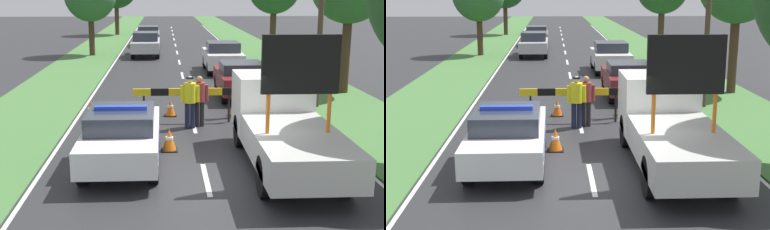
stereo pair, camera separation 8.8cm
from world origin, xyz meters
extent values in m
plane|color=#28282B|center=(0.00, 0.00, 0.00)|extent=(160.00, 160.00, 0.00)
cube|color=silver|center=(0.00, -0.29, 0.00)|extent=(0.12, 2.21, 0.01)
cube|color=silver|center=(0.00, 4.96, 0.00)|extent=(0.12, 2.21, 0.01)
cube|color=silver|center=(0.00, 10.20, 0.00)|extent=(0.12, 2.21, 0.01)
cube|color=silver|center=(0.00, 15.45, 0.00)|extent=(0.12, 2.21, 0.01)
cube|color=silver|center=(0.00, 20.70, 0.00)|extent=(0.12, 2.21, 0.01)
cube|color=silver|center=(0.00, 25.94, 0.00)|extent=(0.12, 2.21, 0.01)
cube|color=silver|center=(0.00, 31.19, 0.00)|extent=(0.12, 2.21, 0.01)
cube|color=silver|center=(0.00, 36.43, 0.00)|extent=(0.12, 2.21, 0.01)
cube|color=silver|center=(0.00, 41.68, 0.00)|extent=(0.12, 2.21, 0.01)
cube|color=silver|center=(0.00, 46.93, 0.00)|extent=(0.12, 2.21, 0.01)
cube|color=silver|center=(0.00, 52.17, 0.00)|extent=(0.12, 2.21, 0.01)
cube|color=silver|center=(-3.98, 19.65, 0.00)|extent=(0.10, 73.55, 0.01)
cube|color=silver|center=(3.98, 19.65, 0.00)|extent=(0.10, 73.55, 0.01)
cube|color=#427038|center=(-5.89, 20.00, 0.01)|extent=(3.61, 120.00, 0.03)
cube|color=#427038|center=(5.89, 20.00, 0.01)|extent=(3.61, 120.00, 0.03)
cube|color=white|center=(-2.04, 1.01, 0.68)|extent=(1.85, 4.65, 0.62)
cube|color=#282D38|center=(-2.04, 0.87, 1.21)|extent=(1.63, 2.14, 0.46)
cylinder|color=black|center=(-2.85, 2.45, 0.37)|extent=(0.24, 0.74, 0.74)
cylinder|color=black|center=(-1.24, 2.45, 0.37)|extent=(0.24, 0.74, 0.74)
cylinder|color=black|center=(-2.85, -0.43, 0.37)|extent=(0.24, 0.74, 0.74)
cylinder|color=black|center=(-1.24, -0.43, 0.37)|extent=(0.24, 0.74, 0.74)
cube|color=#1E38C6|center=(-2.04, 0.87, 1.49)|extent=(1.30, 0.24, 0.10)
cube|color=#193399|center=(-2.04, 1.01, 0.71)|extent=(1.86, 3.81, 0.10)
cube|color=black|center=(-2.04, 3.37, 0.62)|extent=(1.02, 0.08, 0.37)
cube|color=white|center=(2.04, 2.41, 1.27)|extent=(2.01, 1.88, 1.61)
cube|color=#232833|center=(2.04, 3.33, 1.56)|extent=(1.71, 0.04, 0.71)
cube|color=#B2B2AD|center=(2.04, -0.60, 0.82)|extent=(2.01, 4.14, 0.73)
cylinder|color=#D16619|center=(1.35, -0.60, 1.64)|extent=(0.09, 0.09, 0.90)
cylinder|color=#D16619|center=(2.74, -0.60, 1.64)|extent=(0.09, 0.09, 0.90)
cube|color=black|center=(2.04, -0.60, 2.74)|extent=(1.73, 0.12, 1.31)
cylinder|color=black|center=(1.16, 2.41, 0.46)|extent=(0.24, 0.92, 0.92)
cylinder|color=black|center=(2.93, 2.41, 0.46)|extent=(0.24, 0.92, 0.92)
cylinder|color=black|center=(1.16, -1.43, 0.46)|extent=(0.24, 0.92, 0.92)
cylinder|color=black|center=(2.93, -1.43, 0.46)|extent=(0.24, 0.92, 0.92)
cylinder|color=black|center=(-1.64, 5.30, 0.46)|extent=(0.07, 0.07, 0.92)
cylinder|color=black|center=(1.20, 5.30, 0.46)|extent=(0.07, 0.07, 0.92)
cube|color=yellow|center=(-1.70, 5.30, 1.04)|extent=(0.59, 0.08, 0.24)
cube|color=black|center=(-1.11, 5.30, 1.04)|extent=(0.59, 0.08, 0.24)
cube|color=yellow|center=(-0.51, 5.30, 1.04)|extent=(0.59, 0.08, 0.24)
cube|color=black|center=(0.08, 5.30, 1.04)|extent=(0.59, 0.08, 0.24)
cube|color=yellow|center=(0.67, 5.30, 1.04)|extent=(0.59, 0.08, 0.24)
cube|color=black|center=(1.26, 5.30, 1.04)|extent=(0.59, 0.08, 0.24)
cylinder|color=#191E38|center=(-0.23, 4.50, 0.42)|extent=(0.16, 0.16, 0.84)
cylinder|color=#191E38|center=(-0.06, 4.50, 0.42)|extent=(0.16, 0.16, 0.84)
cylinder|color=yellow|center=(-0.15, 4.50, 1.16)|extent=(0.39, 0.39, 0.63)
cylinder|color=yellow|center=(-0.39, 4.50, 1.13)|extent=(0.13, 0.13, 0.54)
cylinder|color=yellow|center=(0.10, 4.50, 1.13)|extent=(0.13, 0.13, 0.54)
sphere|color=beige|center=(-0.15, 4.50, 1.59)|extent=(0.22, 0.22, 0.22)
cylinder|color=#141933|center=(-0.15, 4.50, 1.65)|extent=(0.25, 0.25, 0.05)
cylinder|color=#232326|center=(0.09, 4.75, 0.41)|extent=(0.16, 0.16, 0.83)
cylinder|color=#232326|center=(0.26, 4.75, 0.41)|extent=(0.16, 0.16, 0.83)
cylinder|color=maroon|center=(0.17, 4.75, 1.14)|extent=(0.38, 0.38, 0.62)
cylinder|color=maroon|center=(-0.06, 4.75, 1.11)|extent=(0.12, 0.12, 0.53)
cylinder|color=maroon|center=(0.41, 4.75, 1.11)|extent=(0.12, 0.12, 0.53)
sphere|color=#A57A5B|center=(0.17, 4.75, 1.56)|extent=(0.21, 0.21, 0.21)
cube|color=black|center=(1.55, 6.31, 0.01)|extent=(0.44, 0.44, 0.03)
cone|color=orange|center=(1.55, 6.31, 0.32)|extent=(0.38, 0.38, 0.58)
cylinder|color=white|center=(1.55, 6.31, 0.35)|extent=(0.21, 0.21, 0.08)
cube|color=black|center=(-0.84, 2.08, 0.01)|extent=(0.45, 0.45, 0.03)
cone|color=orange|center=(-0.84, 2.08, 0.33)|extent=(0.38, 0.38, 0.59)
cylinder|color=white|center=(-0.84, 2.08, 0.36)|extent=(0.22, 0.22, 0.08)
cube|color=black|center=(-3.43, 5.70, 0.01)|extent=(0.51, 0.51, 0.03)
cone|color=orange|center=(-3.43, 5.70, 0.36)|extent=(0.43, 0.43, 0.67)
cylinder|color=white|center=(-3.43, 5.70, 0.40)|extent=(0.24, 0.24, 0.09)
cube|color=black|center=(3.38, 4.89, 0.01)|extent=(0.51, 0.51, 0.03)
cone|color=orange|center=(3.38, 4.89, 0.37)|extent=(0.44, 0.44, 0.67)
cylinder|color=white|center=(3.38, 4.89, 0.40)|extent=(0.25, 0.25, 0.09)
cube|color=black|center=(-0.75, 6.29, 0.01)|extent=(0.42, 0.42, 0.03)
cone|color=orange|center=(-0.75, 6.29, 0.31)|extent=(0.36, 0.36, 0.56)
cylinder|color=white|center=(-0.75, 6.29, 0.34)|extent=(0.20, 0.20, 0.08)
cube|color=maroon|center=(2.23, 9.65, 0.69)|extent=(1.90, 4.22, 0.69)
cube|color=#282D38|center=(2.23, 9.53, 1.25)|extent=(1.67, 1.94, 0.42)
cylinder|color=black|center=(1.39, 10.96, 0.35)|extent=(0.24, 0.70, 0.70)
cylinder|color=black|center=(3.06, 10.96, 0.35)|extent=(0.24, 0.70, 0.70)
cylinder|color=black|center=(1.39, 8.35, 0.35)|extent=(0.24, 0.70, 0.70)
cylinder|color=black|center=(3.06, 8.35, 0.35)|extent=(0.24, 0.70, 0.70)
cube|color=silver|center=(2.23, 16.68, 0.74)|extent=(1.90, 4.37, 0.76)
cube|color=#282D38|center=(2.23, 16.55, 1.38)|extent=(1.68, 2.01, 0.51)
cylinder|color=black|center=(1.40, 18.04, 0.36)|extent=(0.24, 0.73, 0.73)
cylinder|color=black|center=(3.06, 18.04, 0.36)|extent=(0.24, 0.73, 0.73)
cylinder|color=black|center=(1.40, 15.33, 0.36)|extent=(0.24, 0.73, 0.73)
cylinder|color=black|center=(3.06, 15.33, 0.36)|extent=(0.24, 0.73, 0.73)
cube|color=#B2B2B7|center=(-2.14, 23.91, 0.73)|extent=(1.83, 4.56, 0.68)
cube|color=#282D38|center=(-2.14, 23.77, 1.35)|extent=(1.61, 2.10, 0.56)
cylinder|color=black|center=(-2.94, 25.32, 0.39)|extent=(0.24, 0.78, 0.78)
cylinder|color=black|center=(-1.35, 25.32, 0.39)|extent=(0.24, 0.78, 0.78)
cylinder|color=black|center=(-2.94, 22.49, 0.39)|extent=(0.24, 0.78, 0.78)
cylinder|color=black|center=(-1.35, 22.49, 0.39)|extent=(0.24, 0.78, 0.78)
cube|color=slate|center=(-2.15, 31.21, 0.69)|extent=(1.77, 4.55, 0.72)
cube|color=#282D38|center=(-2.15, 31.07, 1.30)|extent=(1.56, 2.09, 0.49)
cylinder|color=black|center=(-2.92, 32.62, 0.33)|extent=(0.24, 0.66, 0.66)
cylinder|color=black|center=(-1.39, 32.62, 0.33)|extent=(0.24, 0.66, 0.66)
cylinder|color=black|center=(-2.92, 29.80, 0.33)|extent=(0.24, 0.66, 0.66)
cylinder|color=black|center=(-1.39, 29.80, 0.33)|extent=(0.24, 0.66, 0.66)
cylinder|color=#42301E|center=(-5.51, 41.57, 1.62)|extent=(0.41, 0.41, 3.23)
cylinder|color=#42301E|center=(-5.79, 24.43, 1.40)|extent=(0.38, 0.38, 2.80)
cylinder|color=#42301E|center=(6.78, 10.23, 1.73)|extent=(0.38, 0.38, 3.45)
cylinder|color=#42301E|center=(5.83, 21.00, 1.69)|extent=(0.38, 0.38, 3.39)
cylinder|color=#473828|center=(4.80, 7.43, 3.74)|extent=(0.20, 0.20, 7.48)
camera|label=1|loc=(-0.97, -12.13, 4.34)|focal=50.00mm
camera|label=2|loc=(-0.88, -12.13, 4.34)|focal=50.00mm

